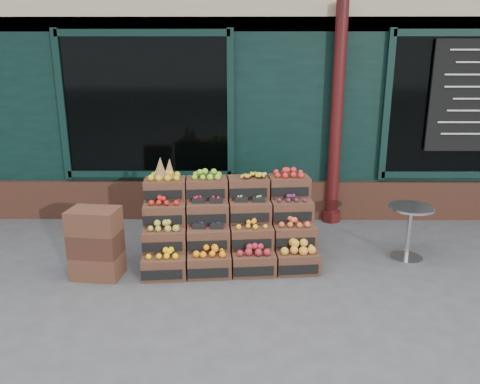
{
  "coord_description": "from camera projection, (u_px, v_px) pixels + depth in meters",
  "views": [
    {
      "loc": [
        -0.15,
        -4.83,
        2.44
      ],
      "look_at": [
        -0.2,
        0.7,
        0.85
      ],
      "focal_mm": 35.0,
      "sensor_mm": 36.0,
      "label": 1
    }
  ],
  "objects": [
    {
      "name": "spare_crates",
      "position": [
        96.0,
        243.0,
        5.32
      ],
      "size": [
        0.58,
        0.43,
        0.82
      ],
      "rotation": [
        0.0,
        0.0,
        -0.11
      ],
      "color": "#4C2C1E",
      "rests_on": "ground"
    },
    {
      "name": "crate_display",
      "position": [
        229.0,
        229.0,
        5.79
      ],
      "size": [
        2.14,
        1.19,
        1.29
      ],
      "rotation": [
        0.0,
        0.0,
        0.09
      ],
      "color": "#4C2C1E",
      "rests_on": "ground"
    },
    {
      "name": "shopkeeper",
      "position": [
        149.0,
        153.0,
        7.69
      ],
      "size": [
        0.78,
        0.64,
        1.85
      ],
      "primitive_type": "imported",
      "rotation": [
        0.0,
        0.0,
        2.81
      ],
      "color": "#1E6B3B",
      "rests_on": "ground"
    },
    {
      "name": "ground",
      "position": [
        257.0,
        281.0,
        5.31
      ],
      "size": [
        60.0,
        60.0,
        0.0
      ],
      "primitive_type": "plane",
      "color": "#444446",
      "rests_on": "ground"
    },
    {
      "name": "shop_facade",
      "position": [
        252.0,
        60.0,
        9.56
      ],
      "size": [
        12.0,
        6.24,
        4.8
      ],
      "color": "black",
      "rests_on": "ground"
    },
    {
      "name": "bistro_table",
      "position": [
        409.0,
        226.0,
        5.78
      ],
      "size": [
        0.55,
        0.55,
        0.69
      ],
      "rotation": [
        0.0,
        0.0,
        -0.02
      ],
      "color": "silver",
      "rests_on": "ground"
    }
  ]
}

